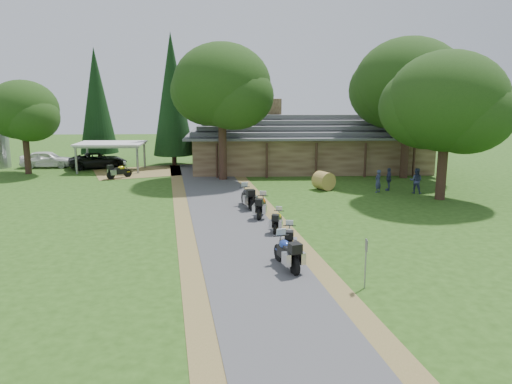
{
  "coord_description": "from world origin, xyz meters",
  "views": [
    {
      "loc": [
        -0.52,
        -20.17,
        7.07
      ],
      "look_at": [
        0.57,
        6.16,
        1.6
      ],
      "focal_mm": 35.0,
      "sensor_mm": 36.0,
      "label": 1
    }
  ],
  "objects_px": {
    "lodge": "(308,142)",
    "motorcycle_row_b": "(289,237)",
    "carport": "(112,157)",
    "motorcycle_row_d": "(261,205)",
    "motorcycle_row_e": "(247,196)",
    "hay_bale": "(324,181)",
    "motorcycle_carport_a": "(119,170)",
    "car_white_sedan": "(47,157)",
    "motorcycle_row_a": "(287,251)",
    "motorcycle_row_c": "(278,220)",
    "car_dark_suv": "(98,157)"
  },
  "relations": [
    {
      "from": "lodge",
      "to": "hay_bale",
      "type": "height_order",
      "value": "lodge"
    },
    {
      "from": "motorcycle_carport_a",
      "to": "carport",
      "type": "bearing_deg",
      "value": 70.63
    },
    {
      "from": "lodge",
      "to": "motorcycle_row_b",
      "type": "relative_size",
      "value": 11.88
    },
    {
      "from": "carport",
      "to": "motorcycle_row_d",
      "type": "height_order",
      "value": "carport"
    },
    {
      "from": "hay_bale",
      "to": "car_dark_suv",
      "type": "bearing_deg",
      "value": 150.36
    },
    {
      "from": "hay_bale",
      "to": "motorcycle_carport_a",
      "type": "bearing_deg",
      "value": 161.34
    },
    {
      "from": "motorcycle_row_c",
      "to": "motorcycle_row_e",
      "type": "height_order",
      "value": "motorcycle_row_e"
    },
    {
      "from": "motorcycle_row_e",
      "to": "hay_bale",
      "type": "bearing_deg",
      "value": -60.56
    },
    {
      "from": "lodge",
      "to": "motorcycle_row_e",
      "type": "height_order",
      "value": "lodge"
    },
    {
      "from": "motorcycle_row_d",
      "to": "motorcycle_row_e",
      "type": "xyz_separation_m",
      "value": [
        -0.74,
        2.26,
        0.04
      ]
    },
    {
      "from": "car_white_sedan",
      "to": "motorcycle_row_e",
      "type": "xyz_separation_m",
      "value": [
        17.93,
        -16.48,
        -0.25
      ]
    },
    {
      "from": "lodge",
      "to": "car_white_sedan",
      "type": "height_order",
      "value": "lodge"
    },
    {
      "from": "motorcycle_row_b",
      "to": "hay_bale",
      "type": "bearing_deg",
      "value": -9.36
    },
    {
      "from": "motorcycle_row_b",
      "to": "hay_bale",
      "type": "height_order",
      "value": "hay_bale"
    },
    {
      "from": "motorcycle_row_c",
      "to": "car_white_sedan",
      "type": "bearing_deg",
      "value": 55.31
    },
    {
      "from": "motorcycle_row_c",
      "to": "motorcycle_row_d",
      "type": "distance_m",
      "value": 2.98
    },
    {
      "from": "motorcycle_row_b",
      "to": "motorcycle_row_d",
      "type": "height_order",
      "value": "motorcycle_row_d"
    },
    {
      "from": "motorcycle_row_d",
      "to": "motorcycle_carport_a",
      "type": "relative_size",
      "value": 1.04
    },
    {
      "from": "motorcycle_row_d",
      "to": "hay_bale",
      "type": "bearing_deg",
      "value": -20.73
    },
    {
      "from": "lodge",
      "to": "motorcycle_carport_a",
      "type": "height_order",
      "value": "lodge"
    },
    {
      "from": "lodge",
      "to": "hay_bale",
      "type": "relative_size",
      "value": 16.61
    },
    {
      "from": "car_white_sedan",
      "to": "motorcycle_row_c",
      "type": "xyz_separation_m",
      "value": [
        19.34,
        -21.64,
        -0.39
      ]
    },
    {
      "from": "motorcycle_row_b",
      "to": "hay_bale",
      "type": "xyz_separation_m",
      "value": [
        3.92,
        13.52,
        0.03
      ]
    },
    {
      "from": "car_dark_suv",
      "to": "hay_bale",
      "type": "bearing_deg",
      "value": -139.69
    },
    {
      "from": "car_white_sedan",
      "to": "car_dark_suv",
      "type": "bearing_deg",
      "value": -100.26
    },
    {
      "from": "motorcycle_row_e",
      "to": "hay_bale",
      "type": "relative_size",
      "value": 1.62
    },
    {
      "from": "car_white_sedan",
      "to": "motorcycle_row_b",
      "type": "distance_m",
      "value": 31.58
    },
    {
      "from": "lodge",
      "to": "motorcycle_carport_a",
      "type": "relative_size",
      "value": 11.32
    },
    {
      "from": "lodge",
      "to": "motorcycle_row_a",
      "type": "xyz_separation_m",
      "value": [
        -4.51,
        -25.22,
        -1.73
      ]
    },
    {
      "from": "lodge",
      "to": "motorcycle_carport_a",
      "type": "bearing_deg",
      "value": -165.17
    },
    {
      "from": "motorcycle_row_c",
      "to": "motorcycle_row_b",
      "type": "bearing_deg",
      "value": -161.79
    },
    {
      "from": "motorcycle_row_a",
      "to": "motorcycle_row_b",
      "type": "relative_size",
      "value": 1.18
    },
    {
      "from": "carport",
      "to": "motorcycle_row_a",
      "type": "distance_m",
      "value": 28.07
    },
    {
      "from": "motorcycle_row_a",
      "to": "motorcycle_row_d",
      "type": "relative_size",
      "value": 1.08
    },
    {
      "from": "motorcycle_row_e",
      "to": "motorcycle_carport_a",
      "type": "bearing_deg",
      "value": 29.99
    },
    {
      "from": "lodge",
      "to": "motorcycle_row_e",
      "type": "relative_size",
      "value": 10.26
    },
    {
      "from": "car_dark_suv",
      "to": "motorcycle_row_b",
      "type": "relative_size",
      "value": 3.05
    },
    {
      "from": "carport",
      "to": "motorcycle_row_c",
      "type": "distance_m",
      "value": 23.5
    },
    {
      "from": "carport",
      "to": "motorcycle_row_d",
      "type": "relative_size",
      "value": 2.91
    },
    {
      "from": "motorcycle_row_c",
      "to": "motorcycle_row_e",
      "type": "relative_size",
      "value": 0.81
    },
    {
      "from": "car_white_sedan",
      "to": "car_dark_suv",
      "type": "distance_m",
      "value": 4.82
    },
    {
      "from": "car_white_sedan",
      "to": "motorcycle_row_a",
      "type": "height_order",
      "value": "car_white_sedan"
    },
    {
      "from": "motorcycle_row_a",
      "to": "hay_bale",
      "type": "relative_size",
      "value": 1.64
    },
    {
      "from": "motorcycle_row_a",
      "to": "motorcycle_row_c",
      "type": "height_order",
      "value": "motorcycle_row_a"
    },
    {
      "from": "car_dark_suv",
      "to": "hay_bale",
      "type": "height_order",
      "value": "car_dark_suv"
    },
    {
      "from": "lodge",
      "to": "carport",
      "type": "distance_m",
      "value": 17.43
    },
    {
      "from": "car_dark_suv",
      "to": "motorcycle_row_b",
      "type": "height_order",
      "value": "car_dark_suv"
    },
    {
      "from": "car_dark_suv",
      "to": "motorcycle_row_c",
      "type": "bearing_deg",
      "value": -165.39
    },
    {
      "from": "motorcycle_row_e",
      "to": "car_white_sedan",
      "type": "bearing_deg",
      "value": 33.69
    },
    {
      "from": "carport",
      "to": "motorcycle_row_c",
      "type": "bearing_deg",
      "value": -56.15
    }
  ]
}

